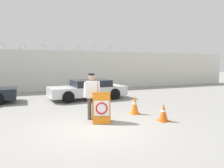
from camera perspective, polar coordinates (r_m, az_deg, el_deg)
ground_plane at (r=7.41m, az=-3.78°, el=-11.50°), size 90.00×90.00×0.00m
perimeter_wall at (r=18.02m, az=-15.39°, el=3.43°), size 36.00×0.30×3.64m
barricade_sign at (r=8.01m, az=-2.77°, el=-6.14°), size 0.81×0.82×1.11m
security_guard at (r=8.38m, az=-5.33°, el=-2.59°), size 0.61×0.55×1.77m
traffic_cone_near at (r=9.42m, az=5.96°, el=-5.36°), size 0.41×0.41×0.81m
traffic_cone_mid at (r=8.44m, az=13.29°, el=-7.19°), size 0.41×0.41×0.68m
parked_car_rear_sedan at (r=13.35m, az=-6.28°, el=-1.34°), size 4.63×2.19×1.16m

